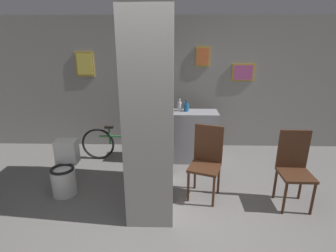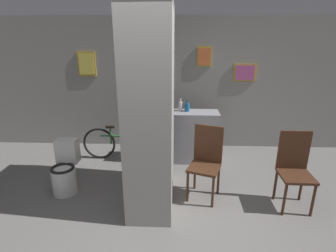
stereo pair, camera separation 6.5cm
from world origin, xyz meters
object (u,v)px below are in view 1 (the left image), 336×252
Objects in this scene: toilet at (65,172)px; bottle_tall at (179,106)px; bicycle at (122,143)px; chair_near_pillar at (206,159)px; chair_by_doorway at (294,166)px.

toilet is 2.95× the size of bottle_tall.
bottle_tall reaches higher than bicycle.
chair_near_pillar and chair_by_doorway have the same top height.
bicycle is 1.28m from bottle_tall.
chair_by_doorway is 2.90m from bicycle.
toilet is 2.19m from bottle_tall.
bicycle is 5.93× the size of bottle_tall.
chair_near_pillar is 1.17m from chair_by_doorway.
chair_by_doorway is 4.03× the size of bottle_tall.
toilet is at bearing -160.97° from chair_near_pillar.
chair_by_doorway is at bearing -27.19° from bicycle.
bottle_tall is (1.70, 1.20, 0.70)m from toilet.
chair_by_doorway is at bearing -42.79° from bottle_tall.
chair_by_doorway is (3.21, -0.21, 0.24)m from toilet.
bottle_tall reaches higher than chair_near_pillar.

